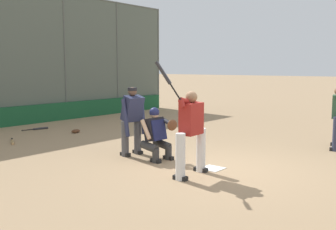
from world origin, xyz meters
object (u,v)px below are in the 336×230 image
at_px(batter_at_plate, 191,130).
at_px(catcher_behind_plate, 157,133).
at_px(umpire_home, 132,119).
at_px(spare_bat_by_padding, 12,142).
at_px(spare_bat_near_backstop, 39,129).
at_px(fielding_glove_on_dirt, 76,131).

height_order(batter_at_plate, catcher_behind_plate, batter_at_plate).
distance_m(catcher_behind_plate, umpire_home, 0.79).
height_order(catcher_behind_plate, spare_bat_by_padding, catcher_behind_plate).
xyz_separation_m(batter_at_plate, spare_bat_by_padding, (0.47, -5.69, -0.85)).
xyz_separation_m(umpire_home, spare_bat_near_backstop, (-0.72, -5.08, -0.83)).
height_order(catcher_behind_plate, spare_bat_near_backstop, catcher_behind_plate).
relative_size(catcher_behind_plate, spare_bat_by_padding, 1.49).
distance_m(batter_at_plate, catcher_behind_plate, 1.48).
bearing_deg(umpire_home, catcher_behind_plate, 97.43).
height_order(batter_at_plate, spare_bat_by_padding, batter_at_plate).
relative_size(spare_bat_by_padding, fielding_glove_on_dirt, 2.59).
bearing_deg(batter_at_plate, spare_bat_by_padding, -88.97).
xyz_separation_m(catcher_behind_plate, spare_bat_by_padding, (1.04, -4.35, -0.58)).
xyz_separation_m(spare_bat_near_backstop, spare_bat_by_padding, (1.75, 1.48, 0.00)).
relative_size(catcher_behind_plate, umpire_home, 0.73).
bearing_deg(fielding_glove_on_dirt, batter_at_plate, 73.73).
height_order(umpire_home, spare_bat_by_padding, umpire_home).
height_order(batter_at_plate, umpire_home, batter_at_plate).
xyz_separation_m(umpire_home, spare_bat_by_padding, (1.03, -3.60, -0.83)).
bearing_deg(spare_bat_by_padding, spare_bat_near_backstop, 157.68).
height_order(umpire_home, spare_bat_near_backstop, umpire_home).
xyz_separation_m(spare_bat_near_backstop, fielding_glove_on_dirt, (-0.39, 1.47, 0.02)).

